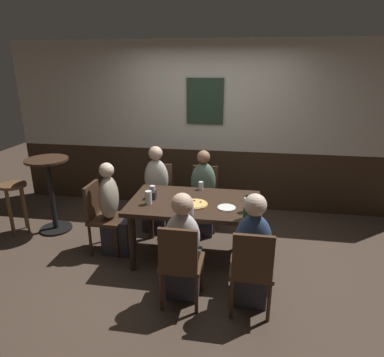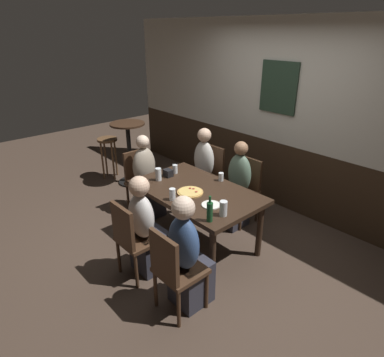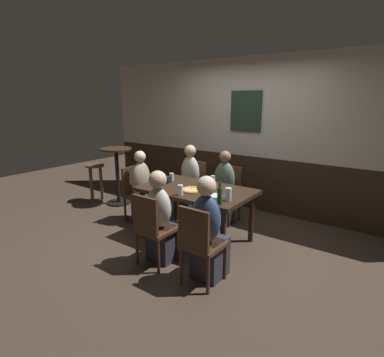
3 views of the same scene
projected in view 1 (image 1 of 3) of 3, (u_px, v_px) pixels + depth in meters
The scene contains 24 objects.
ground_plane at pixel (195, 257), 4.16m from camera, with size 12.00×12.00×0.00m, color #423328.
wall_back at pixel (211, 128), 5.28m from camera, with size 6.40×0.13×2.60m.
dining_table at pixel (195, 208), 3.95m from camera, with size 1.51×0.92×0.74m.
chair_left_far at pixel (159, 191), 4.92m from camera, with size 0.40×0.40×0.88m.
chair_mid_far at pixel (204, 194), 4.82m from camera, with size 0.40×0.40×0.88m.
chair_right_near at pixel (252, 267), 3.08m from camera, with size 0.40×0.40×0.88m.
chair_mid_near at pixel (180, 261), 3.18m from camera, with size 0.40×0.40×0.88m.
chair_head_west at pixel (101, 214), 4.18m from camera, with size 0.40×0.40×0.88m.
person_left_far at pixel (156, 194), 4.77m from camera, with size 0.34×0.37×1.19m.
person_mid_far at pixel (203, 199), 4.67m from camera, with size 0.34×0.37×1.16m.
person_right_near at pixel (252, 258), 3.23m from camera, with size 0.34×0.37×1.17m.
person_mid_near at pixel (183, 253), 3.34m from camera, with size 0.34×0.37×1.13m.
person_head_west at pixel (114, 215), 4.16m from camera, with size 0.37×0.34×1.15m.
pizza at pixel (195, 204), 3.82m from camera, with size 0.30×0.30×0.03m.
pint_glass_pale at pixel (153, 191), 4.11m from camera, with size 0.06×0.06×0.11m.
highball_clear at pixel (190, 209), 3.57m from camera, with size 0.07×0.07×0.13m.
pint_glass_amber at pixel (201, 186), 4.28m from camera, with size 0.06×0.06×0.10m.
beer_glass_tall at pixel (149, 198), 3.83m from camera, with size 0.07×0.07×0.16m.
pint_glass_stout at pixel (247, 206), 3.63m from camera, with size 0.08×0.08×0.16m.
beer_bottle_green at pixel (246, 209), 3.46m from camera, with size 0.06×0.06×0.27m.
plate_white_large at pixel (227, 208), 3.74m from camera, with size 0.20×0.20×0.01m, color white.
condiment_caddy at pixel (151, 195), 3.99m from camera, with size 0.11×0.09×0.09m, color black.
side_bar_table at pixel (51, 189), 4.65m from camera, with size 0.56×0.56×1.05m.
bar_stool at pixel (15, 195), 4.60m from camera, with size 0.34×0.34×0.72m.
Camera 1 is at (0.56, -3.58, 2.26)m, focal length 31.67 mm.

